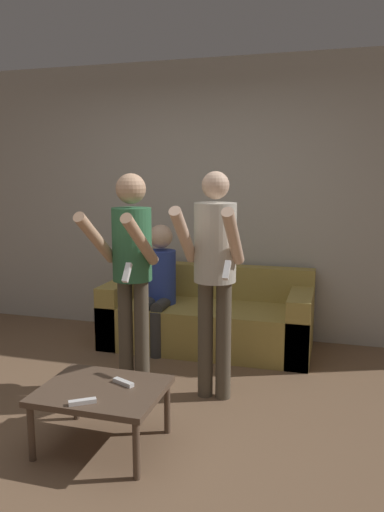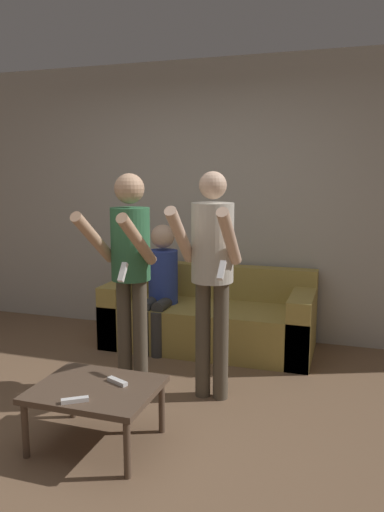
{
  "view_description": "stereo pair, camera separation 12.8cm",
  "coord_description": "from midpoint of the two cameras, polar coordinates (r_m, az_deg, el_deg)",
  "views": [
    {
      "loc": [
        1.31,
        -2.68,
        1.62
      ],
      "look_at": [
        0.2,
        1.17,
        0.95
      ],
      "focal_mm": 35.0,
      "sensor_mm": 36.0,
      "label": 1
    },
    {
      "loc": [
        1.43,
        -2.65,
        1.62
      ],
      "look_at": [
        0.2,
        1.17,
        0.95
      ],
      "focal_mm": 35.0,
      "sensor_mm": 36.0,
      "label": 2
    }
  ],
  "objects": [
    {
      "name": "ground_plane",
      "position": [
        3.4,
        -10.36,
        -19.08
      ],
      "size": [
        14.0,
        14.0,
        0.0
      ],
      "primitive_type": "plane",
      "color": "brown"
    },
    {
      "name": "wall_back",
      "position": [
        5.01,
        0.18,
        6.38
      ],
      "size": [
        6.4,
        0.06,
        2.7
      ],
      "color": "#B7B2A8",
      "rests_on": "ground_plane"
    },
    {
      "name": "couch",
      "position": [
        4.73,
        1.04,
        -7.2
      ],
      "size": [
        1.91,
        0.79,
        0.73
      ],
      "color": "#AD9347",
      "rests_on": "ground_plane"
    },
    {
      "name": "person_standing_left",
      "position": [
        3.68,
        -7.97,
        -0.39
      ],
      "size": [
        0.41,
        0.67,
        1.62
      ],
      "color": "brown",
      "rests_on": "ground_plane"
    },
    {
      "name": "person_standing_right",
      "position": [
        3.48,
        1.53,
        -0.75
      ],
      "size": [
        0.42,
        0.59,
        1.63
      ],
      "color": "brown",
      "rests_on": "ground_plane"
    },
    {
      "name": "person_seated",
      "position": [
        4.62,
        -4.61,
        -2.96
      ],
      "size": [
        0.28,
        0.51,
        1.15
      ],
      "color": "#383838",
      "rests_on": "ground_plane"
    },
    {
      "name": "coffee_table",
      "position": [
        3.11,
        -11.46,
        -15.24
      ],
      "size": [
        0.72,
        0.59,
        0.37
      ],
      "color": "brown",
      "rests_on": "ground_plane"
    },
    {
      "name": "remote_near",
      "position": [
        2.92,
        -13.7,
        -15.89
      ],
      "size": [
        0.14,
        0.11,
        0.02
      ],
      "color": "white",
      "rests_on": "coffee_table"
    },
    {
      "name": "remote_far",
      "position": [
        3.11,
        -9.06,
        -14.08
      ],
      "size": [
        0.15,
        0.09,
        0.02
      ],
      "color": "white",
      "rests_on": "coffee_table"
    }
  ]
}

